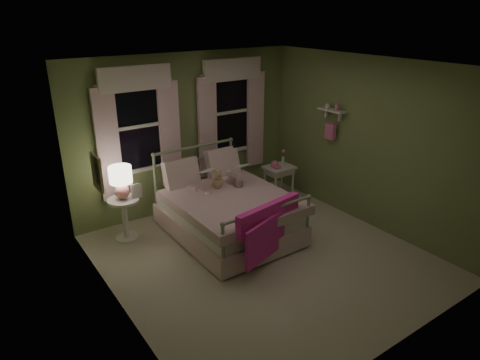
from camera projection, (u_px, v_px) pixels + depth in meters
room_shell at (265, 170)px, 5.47m from camera, size 4.20×4.20×4.20m
bed at (227, 211)px, 6.44m from camera, size 1.58×2.04×1.18m
pink_throw at (270, 224)px, 5.58m from camera, size 1.10×0.39×0.71m
child_left at (195, 174)px, 6.41m from camera, size 0.27×0.20×0.69m
child_right at (227, 165)px, 6.70m from camera, size 0.36×0.28×0.73m
book_left at (204, 176)px, 6.21m from camera, size 0.23×0.18×0.26m
book_right at (236, 171)px, 6.52m from camera, size 0.21×0.13×0.26m
teddy_bear at (217, 180)px, 6.49m from camera, size 0.23×0.19×0.32m
nightstand_left at (125, 213)px, 6.28m from camera, size 0.46×0.46×0.65m
table_lamp at (121, 179)px, 6.09m from camera, size 0.33×0.33×0.49m
book_nightstand at (132, 199)px, 6.19m from camera, size 0.18×0.24×0.02m
nightstand_right at (279, 172)px, 7.51m from camera, size 0.50×0.40×0.64m
pink_toy at (275, 165)px, 7.39m from camera, size 0.14×0.19×0.14m
bud_vase at (283, 157)px, 7.52m from camera, size 0.06×0.06×0.28m
window_left at (138, 122)px, 6.44m from camera, size 1.34×0.13×1.96m
window_right at (232, 108)px, 7.34m from camera, size 1.34×0.13×1.96m
wall_shelf at (331, 121)px, 6.93m from camera, size 0.15×0.50×0.60m
framed_picture at (97, 173)px, 4.81m from camera, size 0.03×0.32×0.42m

